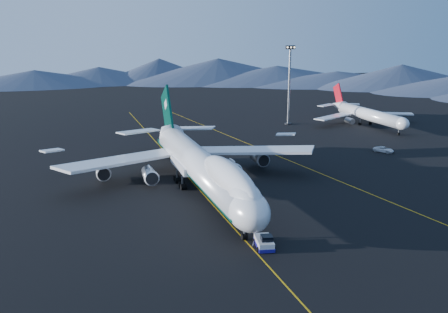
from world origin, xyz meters
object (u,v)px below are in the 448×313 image
object	(u,v)px
boeing_747	(200,165)
service_van	(384,150)
floodlight_mast	(289,85)
pushback_tug	(264,243)
second_jet	(366,114)

from	to	relation	value
boeing_747	service_van	size ratio (longest dim) A/B	13.11
boeing_747	floodlight_mast	xyz separation A→B (m)	(51.06, 64.80, 8.35)
pushback_tug	floodlight_mast	distance (m)	107.82
pushback_tug	floodlight_mast	size ratio (longest dim) A/B	0.19
boeing_747	second_jet	bearing A→B (deg)	35.30
boeing_747	service_van	xyz separation A→B (m)	(58.00, 17.47, -5.05)
boeing_747	service_van	world-z (taller)	boeing_747
service_van	boeing_747	bearing A→B (deg)	164.12
pushback_tug	service_van	world-z (taller)	pushback_tug
boeing_747	pushback_tug	xyz separation A→B (m)	(1.95, -30.23, -5.13)
pushback_tug	floodlight_mast	bearing A→B (deg)	73.67
second_jet	floodlight_mast	bearing A→B (deg)	139.68
service_van	second_jet	bearing A→B (deg)	30.31
second_jet	pushback_tug	bearing A→B (deg)	-149.94
pushback_tug	service_van	bearing A→B (deg)	51.40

